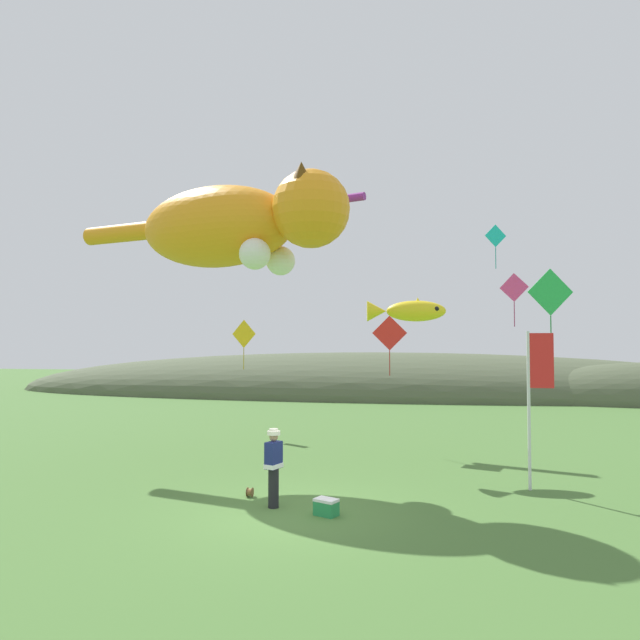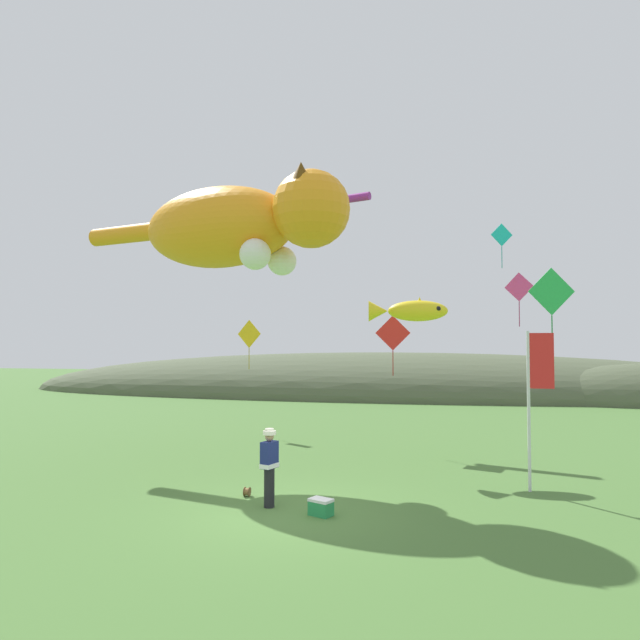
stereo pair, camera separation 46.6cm
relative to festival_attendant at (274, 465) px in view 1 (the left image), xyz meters
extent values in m
plane|color=#477033|center=(0.44, -0.34, -0.95)|extent=(120.00, 120.00, 0.00)
ellipsoid|color=#4C563D|center=(0.44, 29.23, -0.95)|extent=(57.00, 13.63, 6.03)
cylinder|color=black|center=(0.00, 0.00, -0.51)|extent=(0.24, 0.24, 0.88)
cube|color=navy|center=(0.00, 0.00, 0.23)|extent=(0.37, 0.46, 0.60)
cube|color=white|center=(0.00, 0.00, -0.01)|extent=(0.39, 0.48, 0.10)
sphere|color=tan|center=(0.00, 0.00, 0.64)|extent=(0.20, 0.20, 0.20)
cylinder|color=silver|center=(0.00, 0.00, 0.73)|extent=(0.30, 0.30, 0.09)
cylinder|color=silver|center=(0.00, 0.00, 0.79)|extent=(0.20, 0.20, 0.07)
cylinder|color=olive|center=(-0.79, 0.77, -0.84)|extent=(0.13, 0.17, 0.17)
cylinder|color=brown|center=(-0.85, 0.77, -0.84)|extent=(0.02, 0.22, 0.22)
cylinder|color=brown|center=(-0.72, 0.77, -0.84)|extent=(0.02, 0.22, 0.22)
cube|color=#268C4C|center=(1.27, -0.38, -0.80)|extent=(0.57, 0.49, 0.30)
cube|color=white|center=(1.27, -0.38, -0.62)|extent=(0.58, 0.50, 0.06)
cylinder|color=silver|center=(6.02, 2.61, 1.06)|extent=(0.08, 0.08, 4.03)
cube|color=red|center=(6.34, 2.61, 2.32)|extent=(0.60, 0.03, 1.40)
ellipsoid|color=orange|center=(-3.10, 4.69, 6.49)|extent=(5.99, 4.17, 2.59)
ellipsoid|color=white|center=(-2.85, 4.62, 6.02)|extent=(3.82, 2.44, 1.42)
sphere|color=orange|center=(0.14, 3.81, 6.75)|extent=(2.33, 2.33, 2.33)
cone|color=#55330A|center=(0.31, 4.43, 7.60)|extent=(1.02, 1.02, 0.78)
cone|color=#55330A|center=(-0.03, 3.19, 7.60)|extent=(1.02, 1.02, 0.78)
sphere|color=white|center=(-1.06, 4.95, 5.39)|extent=(0.93, 0.93, 0.93)
sphere|color=white|center=(-1.47, 3.43, 5.39)|extent=(0.93, 0.93, 0.93)
cylinder|color=orange|center=(-7.10, 5.77, 6.62)|extent=(2.91, 1.34, 0.62)
ellipsoid|color=yellow|center=(3.19, 5.64, 3.78)|extent=(1.94, 0.91, 0.66)
cone|color=yellow|center=(1.95, 5.50, 3.78)|extent=(0.68, 0.73, 0.66)
cone|color=yellow|center=(3.25, 5.65, 4.06)|extent=(0.34, 0.34, 0.31)
sphere|color=black|center=(3.83, 5.48, 3.83)|extent=(0.15, 0.15, 0.15)
cylinder|color=#8C268C|center=(-0.48, 12.06, 9.07)|extent=(3.12, 1.40, 0.36)
torus|color=white|center=(-1.98, 12.59, 9.07)|extent=(0.20, 0.43, 0.44)
cube|color=#E53F8C|center=(6.69, 8.78, 4.77)|extent=(0.95, 0.46, 1.05)
cylinder|color=black|center=(6.69, 8.79, 4.77)|extent=(0.64, 0.31, 0.02)
cube|color=#A02C62|center=(6.69, 8.78, 3.80)|extent=(0.03, 0.02, 0.90)
cube|color=green|center=(6.76, 3.39, 4.13)|extent=(1.23, 0.33, 1.27)
cylinder|color=black|center=(6.76, 3.40, 4.13)|extent=(0.83, 0.23, 0.02)
cube|color=#1A7C35|center=(6.76, 3.39, 3.05)|extent=(0.03, 0.02, 0.90)
cube|color=red|center=(2.24, 7.88, 3.12)|extent=(1.24, 0.16, 1.25)
cylinder|color=black|center=(2.24, 7.90, 3.12)|extent=(0.84, 0.11, 0.02)
cube|color=maroon|center=(2.24, 7.88, 2.05)|extent=(0.03, 0.01, 0.90)
cube|color=#19BFBF|center=(6.43, 11.58, 7.19)|extent=(0.89, 0.33, 0.94)
cylinder|color=black|center=(6.43, 11.59, 7.19)|extent=(0.60, 0.23, 0.02)
cube|color=#118585|center=(6.43, 11.58, 6.27)|extent=(0.03, 0.02, 0.90)
cube|color=yellow|center=(-4.03, 10.56, 3.15)|extent=(1.14, 0.39, 1.20)
cylinder|color=black|center=(-4.03, 10.57, 3.15)|extent=(0.77, 0.27, 0.02)
cube|color=#A98511|center=(-4.03, 10.56, 2.10)|extent=(0.03, 0.02, 0.90)
camera|label=1|loc=(3.26, -12.67, 2.78)|focal=32.00mm
camera|label=2|loc=(3.72, -12.58, 2.78)|focal=32.00mm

